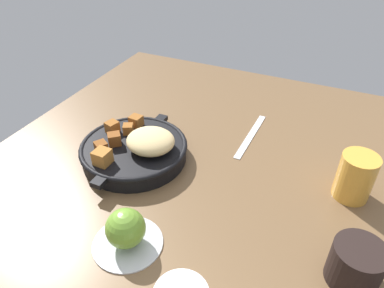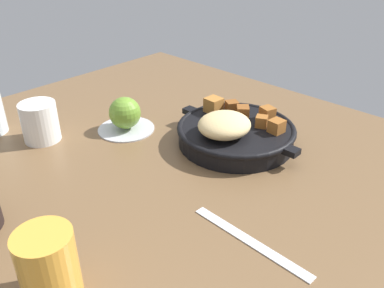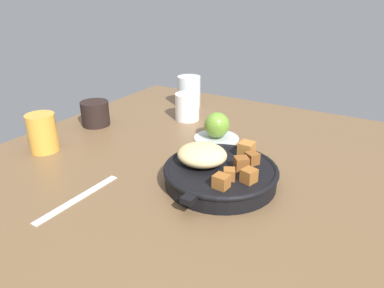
# 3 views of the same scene
# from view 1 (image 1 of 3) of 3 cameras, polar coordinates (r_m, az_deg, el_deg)

# --- Properties ---
(ground_plane) EXTENTS (1.15, 0.93, 0.02)m
(ground_plane) POSITION_cam_1_polar(r_m,az_deg,el_deg) (0.78, -1.27, -6.07)
(ground_plane) COLOR brown
(cast_iron_skillet) EXTENTS (0.29, 0.24, 0.08)m
(cast_iron_skillet) POSITION_cam_1_polar(r_m,az_deg,el_deg) (0.81, -8.98, -0.75)
(cast_iron_skillet) COLOR black
(cast_iron_skillet) RESTS_ON ground_plane
(saucer_plate) EXTENTS (0.12, 0.12, 0.01)m
(saucer_plate) POSITION_cam_1_polar(r_m,az_deg,el_deg) (0.66, -10.19, -15.22)
(saucer_plate) COLOR #B7BABF
(saucer_plate) RESTS_ON ground_plane
(red_apple) EXTENTS (0.07, 0.07, 0.07)m
(red_apple) POSITION_cam_1_polar(r_m,az_deg,el_deg) (0.63, -10.56, -13.06)
(red_apple) COLOR olive
(red_apple) RESTS_ON saucer_plate
(butter_knife) EXTENTS (0.21, 0.02, 0.00)m
(butter_knife) POSITION_cam_1_polar(r_m,az_deg,el_deg) (0.90, 9.34, 1.34)
(butter_knife) COLOR silver
(butter_knife) RESTS_ON ground_plane
(coffee_mug_dark) EXTENTS (0.08, 0.08, 0.07)m
(coffee_mug_dark) POSITION_cam_1_polar(r_m,az_deg,el_deg) (0.63, 24.65, -17.04)
(coffee_mug_dark) COLOR black
(coffee_mug_dark) RESTS_ON ground_plane
(juice_glass_amber) EXTENTS (0.07, 0.07, 0.10)m
(juice_glass_amber) POSITION_cam_1_polar(r_m,az_deg,el_deg) (0.77, 24.59, -4.77)
(juice_glass_amber) COLOR gold
(juice_glass_amber) RESTS_ON ground_plane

